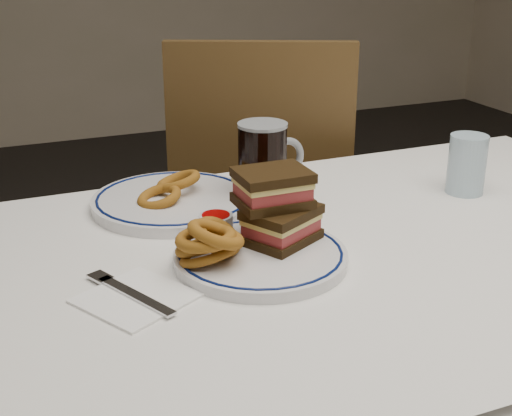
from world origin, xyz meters
name	(u,v)px	position (x,y,z in m)	size (l,w,h in m)	color
dining_table	(378,296)	(0.00, 0.00, 0.64)	(1.27, 0.87, 0.75)	white
chair_far	(261,203)	(0.10, 0.75, 0.54)	(0.60, 0.60, 0.99)	#3F2B14
main_plate	(260,256)	(-0.22, 0.00, 0.76)	(0.27, 0.27, 0.02)	silver
reuben_sandwich	(277,206)	(-0.18, 0.03, 0.83)	(0.14, 0.13, 0.12)	black
onion_rings_main	(210,242)	(-0.30, 0.00, 0.80)	(0.12, 0.12, 0.09)	brown
ketchup_ramekin	(216,223)	(-0.26, 0.10, 0.79)	(0.06, 0.06, 0.03)	silver
beer_mug	(264,162)	(-0.11, 0.24, 0.83)	(0.14, 0.09, 0.15)	black
water_glass	(467,164)	(0.27, 0.14, 0.81)	(0.07, 0.07, 0.12)	#A5C2D4
far_plate	(173,201)	(-0.27, 0.28, 0.76)	(0.30, 0.30, 0.02)	silver
onion_rings_far	(169,188)	(-0.28, 0.29, 0.78)	(0.14, 0.13, 0.06)	brown
napkin_fork	(134,297)	(-0.43, -0.04, 0.75)	(0.18, 0.19, 0.01)	white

